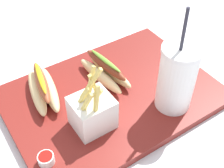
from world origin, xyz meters
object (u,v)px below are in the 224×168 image
Objects in this scene: fries_basket at (92,112)px; ketchup_cup_1 at (170,78)px; ketchup_cup_2 at (46,159)px; hot_dog_2 at (43,89)px; soda_cup at (177,78)px; hot_dog_1 at (106,71)px.

fries_basket reaches higher than ketchup_cup_1.
ketchup_cup_2 is (0.35, 0.04, 0.00)m from ketchup_cup_1.
soda_cup is at bearing 141.72° from hot_dog_2.
soda_cup reaches higher than fries_basket.
fries_basket is at bearing 46.97° from hot_dog_1.
fries_basket is at bearing -14.49° from soda_cup.
ketchup_cup_2 reaches higher than ketchup_cup_1.
ketchup_cup_1 is at bearing -176.89° from fries_basket.
soda_cup is 0.31m from hot_dog_2.
soda_cup reaches higher than hot_dog_1.
fries_basket is 0.15m from hot_dog_1.
hot_dog_1 is 0.99× the size of hot_dog_2.
ketchup_cup_2 is at bearing 6.90° from ketchup_cup_1.
hot_dog_1 is at bearing -38.31° from ketchup_cup_1.
hot_dog_2 is at bearing -9.76° from hot_dog_1.
fries_basket is 4.82× the size of ketchup_cup_1.
ketchup_cup_1 is 1.00× the size of ketchup_cup_2.
hot_dog_2 is at bearing -38.28° from soda_cup.
soda_cup is 1.52× the size of hot_dog_2.
soda_cup is 1.61× the size of fries_basket.
ketchup_cup_2 is (0.23, 0.14, -0.01)m from hot_dog_1.
hot_dog_2 reaches higher than ketchup_cup_1.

